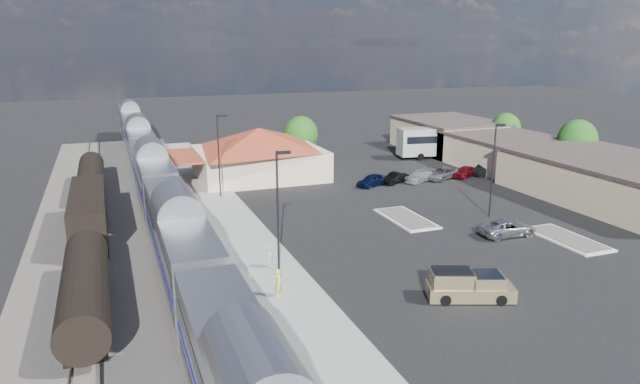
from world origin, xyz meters
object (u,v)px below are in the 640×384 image
object	(u,v)px
coach_bus	(444,140)
suv	(507,228)
station_depot	(259,153)
pickup_truck	(470,286)

from	to	relation	value
coach_bus	suv	bearing A→B (deg)	165.00
station_depot	coach_bus	world-z (taller)	station_depot
suv	station_depot	bearing A→B (deg)	27.84
pickup_truck	coach_bus	bearing A→B (deg)	-9.77
station_depot	pickup_truck	distance (m)	39.12
station_depot	coach_bus	bearing A→B (deg)	5.84
station_depot	suv	distance (m)	32.74
pickup_truck	coach_bus	world-z (taller)	coach_bus
station_depot	suv	size ratio (longest dim) A/B	3.58
pickup_truck	suv	world-z (taller)	pickup_truck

